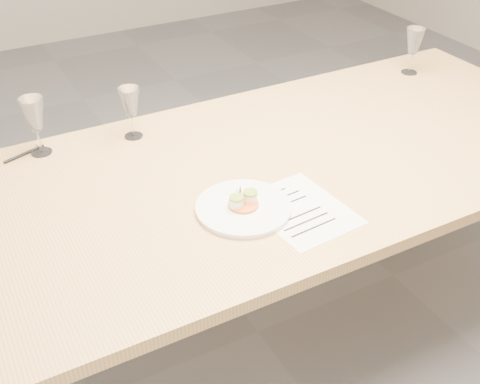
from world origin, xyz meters
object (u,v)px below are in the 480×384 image
recipe_sheet (300,210)px  wine_glass_1 (130,103)px  wine_glass_2 (414,42)px  dining_table (262,183)px  wine_glass_0 (34,115)px  dinner_plate (244,207)px  ballpoint_pen (24,154)px

recipe_sheet → wine_glass_1: wine_glass_1 is taller
wine_glass_2 → dining_table: bearing=-159.4°
dining_table → wine_glass_2: bearing=20.6°
recipe_sheet → wine_glass_0: 0.88m
dinner_plate → ballpoint_pen: size_ratio=1.96×
dining_table → wine_glass_1: (-0.29, 0.37, 0.19)m
dining_table → recipe_sheet: bearing=-95.6°
wine_glass_0 → wine_glass_1: 0.30m
dining_table → wine_glass_2: (0.90, 0.34, 0.20)m
wine_glass_0 → recipe_sheet: bearing=-49.7°
dining_table → wine_glass_0: 0.74m
wine_glass_0 → wine_glass_2: size_ratio=1.02×
dinner_plate → wine_glass_2: 1.20m
recipe_sheet → wine_glass_2: bearing=28.0°
dinner_plate → wine_glass_2: bearing=26.1°
dinner_plate → wine_glass_1: (-0.12, 0.55, 0.11)m
dinner_plate → wine_glass_2: (1.07, 0.52, 0.12)m
recipe_sheet → ballpoint_pen: ballpoint_pen is taller
dining_table → wine_glass_0: bearing=145.3°
wine_glass_0 → wine_glass_2: bearing=-2.6°
recipe_sheet → wine_glass_0: wine_glass_0 is taller
dinner_plate → wine_glass_0: bearing=125.6°
dining_table → recipe_sheet: size_ratio=7.46×
recipe_sheet → wine_glass_1: 0.69m
ballpoint_pen → recipe_sheet: bearing=-68.2°
dining_table → wine_glass_1: size_ratio=13.54×
dining_table → recipe_sheet: recipe_sheet is taller
wine_glass_1 → wine_glass_2: 1.19m
dining_table → dinner_plate: 0.26m
dining_table → dinner_plate: bearing=-132.3°
dinner_plate → wine_glass_2: size_ratio=1.44×
dinner_plate → dining_table: bearing=47.7°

